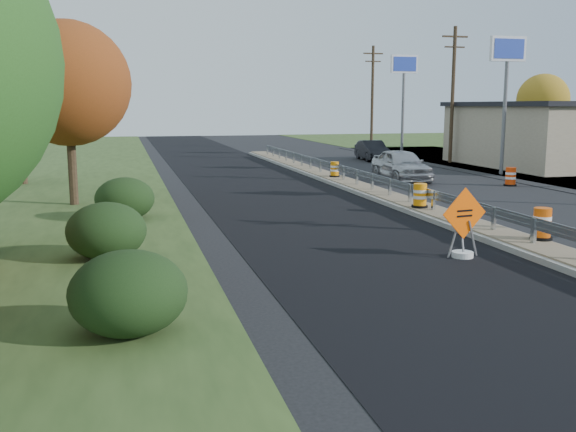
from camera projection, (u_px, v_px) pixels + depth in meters
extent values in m
plane|color=black|center=(493.00, 237.00, 19.83)|extent=(140.00, 140.00, 0.00)
cube|color=black|center=(279.00, 197.00, 28.30)|extent=(7.20, 120.00, 0.01)
cube|color=gray|center=(390.00, 198.00, 27.45)|extent=(1.60, 55.00, 0.18)
cube|color=brown|center=(390.00, 196.00, 27.44)|extent=(1.25, 55.00, 0.05)
cube|color=silver|center=(534.00, 230.00, 17.83)|extent=(0.10, 0.15, 0.70)
cube|color=silver|center=(494.00, 218.00, 19.74)|extent=(0.10, 0.15, 0.70)
cube|color=silver|center=(461.00, 208.00, 21.64)|extent=(0.10, 0.15, 0.70)
cube|color=silver|center=(433.00, 200.00, 23.55)|extent=(0.10, 0.15, 0.70)
cube|color=silver|center=(410.00, 193.00, 25.46)|extent=(0.10, 0.15, 0.70)
cube|color=silver|center=(390.00, 187.00, 27.37)|extent=(0.10, 0.15, 0.70)
cube|color=silver|center=(372.00, 182.00, 29.28)|extent=(0.10, 0.15, 0.70)
cube|color=silver|center=(357.00, 177.00, 31.19)|extent=(0.10, 0.15, 0.70)
cube|color=silver|center=(343.00, 173.00, 33.10)|extent=(0.10, 0.15, 0.70)
cube|color=silver|center=(331.00, 169.00, 35.01)|extent=(0.10, 0.15, 0.70)
cube|color=silver|center=(320.00, 166.00, 36.92)|extent=(0.10, 0.15, 0.70)
cube|color=silver|center=(311.00, 163.00, 38.82)|extent=(0.10, 0.15, 0.70)
cube|color=silver|center=(302.00, 160.00, 40.73)|extent=(0.10, 0.15, 0.70)
cube|color=silver|center=(294.00, 158.00, 42.64)|extent=(0.10, 0.15, 0.70)
cube|color=silver|center=(286.00, 156.00, 44.55)|extent=(0.10, 0.15, 0.70)
cube|color=silver|center=(279.00, 154.00, 46.46)|extent=(0.10, 0.15, 0.70)
cube|color=silver|center=(273.00, 152.00, 48.37)|extent=(0.10, 0.15, 0.70)
cube|color=silver|center=(267.00, 150.00, 50.28)|extent=(0.10, 0.15, 0.70)
cube|color=silver|center=(381.00, 180.00, 28.29)|extent=(0.04, 46.00, 0.34)
cube|color=silver|center=(381.00, 182.00, 28.31)|extent=(0.06, 46.00, 0.03)
cube|color=silver|center=(381.00, 178.00, 28.28)|extent=(0.06, 46.00, 0.03)
cube|color=black|center=(489.00, 143.00, 41.61)|extent=(0.08, 7.20, 2.20)
cylinder|color=slate|center=(504.00, 116.00, 37.10)|extent=(0.22, 0.22, 6.80)
cube|color=white|center=(508.00, 49.00, 36.46)|extent=(2.20, 0.25, 1.40)
cube|color=#263FB2|center=(508.00, 49.00, 36.46)|extent=(1.90, 0.30, 1.10)
cylinder|color=slate|center=(403.00, 113.00, 50.47)|extent=(0.22, 0.22, 6.80)
cube|color=white|center=(404.00, 64.00, 49.82)|extent=(2.20, 0.25, 1.40)
cube|color=#263FB2|center=(404.00, 64.00, 49.82)|extent=(1.90, 0.30, 1.10)
cylinder|color=#473523|center=(453.00, 96.00, 44.76)|extent=(0.26, 0.26, 9.40)
cube|color=#473523|center=(455.00, 37.00, 44.09)|extent=(1.90, 0.12, 0.12)
cube|color=#473523|center=(455.00, 47.00, 44.20)|extent=(1.50, 0.10, 0.10)
cylinder|color=#473523|center=(372.00, 98.00, 59.08)|extent=(0.26, 0.26, 9.40)
cube|color=#473523|center=(373.00, 54.00, 58.40)|extent=(1.90, 0.12, 0.12)
cube|color=#473523|center=(373.00, 61.00, 58.52)|extent=(1.50, 0.10, 0.10)
ellipsoid|color=black|center=(128.00, 293.00, 11.28)|extent=(2.09, 2.09, 1.52)
ellipsoid|color=black|center=(106.00, 231.00, 16.88)|extent=(2.09, 2.09, 1.52)
ellipsoid|color=black|center=(125.00, 198.00, 22.73)|extent=(2.09, 2.09, 1.52)
cylinder|color=#473523|center=(72.00, 165.00, 25.91)|extent=(0.36, 0.36, 3.30)
sphere|color=#9B401A|center=(68.00, 83.00, 25.36)|extent=(4.95, 4.95, 4.95)
cylinder|color=#473523|center=(22.00, 157.00, 32.85)|extent=(0.36, 0.36, 2.86)
sphere|color=#27521B|center=(19.00, 101.00, 32.37)|extent=(4.29, 4.29, 4.29)
cylinder|color=#473523|center=(541.00, 133.00, 58.40)|extent=(0.36, 0.36, 3.08)
sphere|color=gold|center=(543.00, 100.00, 57.89)|extent=(4.62, 4.62, 4.62)
cylinder|color=white|center=(462.00, 255.00, 17.11)|extent=(0.57, 0.57, 0.16)
cube|color=slate|center=(453.00, 239.00, 16.97)|extent=(0.34, 0.09, 0.99)
cube|color=slate|center=(473.00, 238.00, 17.11)|extent=(0.34, 0.09, 0.99)
cube|color=slate|center=(462.00, 239.00, 17.09)|extent=(0.08, 0.26, 1.01)
cube|color=#FF5605|center=(464.00, 213.00, 16.92)|extent=(1.36, 0.23, 1.37)
cube|color=black|center=(465.00, 211.00, 16.89)|extent=(0.49, 0.08, 0.05)
cube|color=black|center=(465.00, 216.00, 16.91)|extent=(0.49, 0.08, 0.05)
cylinder|color=black|center=(541.00, 238.00, 18.33)|extent=(0.62, 0.62, 0.08)
cylinder|color=#DC5009|center=(542.00, 223.00, 18.26)|extent=(0.50, 0.50, 0.87)
cylinder|color=white|center=(542.00, 218.00, 18.23)|extent=(0.51, 0.51, 0.11)
cylinder|color=white|center=(542.00, 226.00, 18.27)|extent=(0.51, 0.51, 0.11)
cylinder|color=black|center=(420.00, 206.00, 24.13)|extent=(0.61, 0.61, 0.08)
cylinder|color=orange|center=(420.00, 195.00, 24.06)|extent=(0.49, 0.49, 0.86)
cylinder|color=white|center=(420.00, 191.00, 24.04)|extent=(0.50, 0.50, 0.11)
cylinder|color=white|center=(420.00, 197.00, 24.07)|extent=(0.50, 0.50, 0.11)
cylinder|color=black|center=(335.00, 176.00, 34.51)|extent=(0.56, 0.56, 0.07)
cylinder|color=orange|center=(335.00, 169.00, 34.45)|extent=(0.44, 0.44, 0.78)
cylinder|color=white|center=(335.00, 166.00, 34.43)|extent=(0.46, 0.46, 0.10)
cylinder|color=white|center=(335.00, 170.00, 34.46)|extent=(0.46, 0.46, 0.10)
cylinder|color=black|center=(510.00, 185.00, 32.46)|extent=(0.64, 0.64, 0.09)
cylinder|color=#ED3C09|center=(511.00, 176.00, 32.39)|extent=(0.51, 0.51, 0.89)
cylinder|color=white|center=(511.00, 173.00, 32.36)|extent=(0.53, 0.53, 0.12)
cylinder|color=white|center=(510.00, 178.00, 32.40)|extent=(0.53, 0.53, 0.12)
cylinder|color=black|center=(367.00, 159.00, 48.72)|extent=(0.57, 0.57, 0.08)
cylinder|color=orange|center=(367.00, 153.00, 48.65)|extent=(0.45, 0.45, 0.79)
cylinder|color=white|center=(367.00, 152.00, 48.63)|extent=(0.47, 0.47, 0.10)
cylinder|color=white|center=(367.00, 154.00, 48.67)|extent=(0.47, 0.47, 0.10)
imported|color=#AAAAAE|center=(401.00, 165.00, 34.63)|extent=(2.20, 5.08, 1.70)
imported|color=black|center=(372.00, 150.00, 47.44)|extent=(1.94, 4.58, 1.47)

